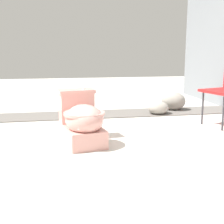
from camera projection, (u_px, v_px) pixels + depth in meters
name	position (u px, v px, depth m)	size (l,w,h in m)	color
ground_plane	(83.00, 140.00, 3.18)	(14.00, 14.00, 0.00)	beige
gravel_strip	(110.00, 114.00, 4.44)	(0.56, 8.00, 0.01)	#605B56
toilet	(82.00, 121.00, 3.04)	(0.68, 0.48, 0.52)	#E09E93
boulder_near	(158.00, 108.00, 4.41)	(0.30, 0.27, 0.19)	gray
boulder_far	(173.00, 101.00, 4.70)	(0.36, 0.31, 0.28)	gray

